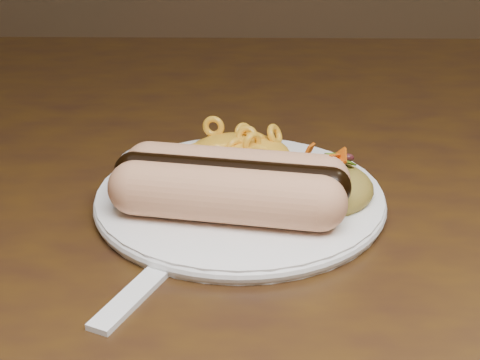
{
  "coord_description": "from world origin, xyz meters",
  "views": [
    {
      "loc": [
        -0.11,
        -0.51,
        1.01
      ],
      "look_at": [
        -0.12,
        -0.02,
        0.77
      ],
      "focal_mm": 55.0,
      "sensor_mm": 36.0,
      "label": 1
    }
  ],
  "objects": [
    {
      "name": "plate",
      "position": [
        -0.12,
        -0.02,
        0.76
      ],
      "size": [
        0.28,
        0.28,
        0.01
      ],
      "primitive_type": "cylinder",
      "rotation": [
        0.0,
        0.0,
        -0.43
      ],
      "color": "white",
      "rests_on": "table"
    },
    {
      "name": "sour_cream",
      "position": [
        -0.19,
        0.0,
        0.78
      ],
      "size": [
        0.06,
        0.06,
        0.03
      ],
      "primitive_type": "ellipsoid",
      "rotation": [
        0.0,
        0.0,
        -0.32
      ],
      "color": "white",
      "rests_on": "plate"
    },
    {
      "name": "fork",
      "position": [
        -0.17,
        -0.13,
        0.75
      ],
      "size": [
        0.07,
        0.13,
        0.0
      ],
      "primitive_type": "cube",
      "rotation": [
        0.0,
        0.0,
        -0.43
      ],
      "color": "silver",
      "rests_on": "table"
    },
    {
      "name": "hotdog",
      "position": [
        -0.12,
        -0.05,
        0.78
      ],
      "size": [
        0.14,
        0.09,
        0.04
      ],
      "rotation": [
        0.0,
        0.0,
        -0.17
      ],
      "color": "tan",
      "rests_on": "plate"
    },
    {
      "name": "mac_and_cheese",
      "position": [
        -0.12,
        0.03,
        0.78
      ],
      "size": [
        0.11,
        0.11,
        0.03
      ],
      "primitive_type": "ellipsoid",
      "rotation": [
        0.0,
        0.0,
        -0.41
      ],
      "color": "yellow",
      "rests_on": "plate"
    },
    {
      "name": "taco_salad",
      "position": [
        -0.06,
        -0.03,
        0.78
      ],
      "size": [
        0.08,
        0.08,
        0.04
      ],
      "rotation": [
        0.0,
        0.0,
        -0.18
      ],
      "color": "#A86321",
      "rests_on": "plate"
    },
    {
      "name": "table",
      "position": [
        0.0,
        0.0,
        0.66
      ],
      "size": [
        1.6,
        0.9,
        0.75
      ],
      "color": "#382209",
      "rests_on": "floor"
    }
  ]
}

